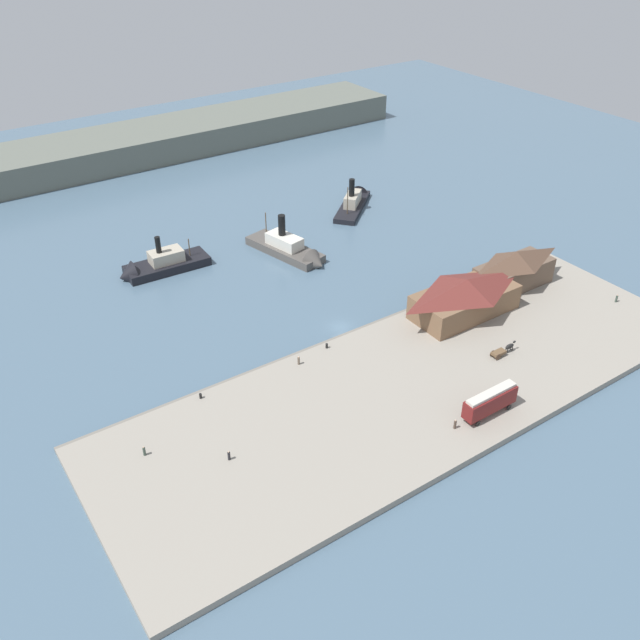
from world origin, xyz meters
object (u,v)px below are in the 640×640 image
horse_cart (503,350)px  pedestrian_near_cart (229,456)px  ferry_departing_north (292,251)px  ferry_near_quay (355,200)px  ferry_shed_customs_shed (514,269)px  mooring_post_west (327,346)px  pedestrian_walking_west (455,424)px  pedestrian_at_waters_edge (299,361)px  pedestrian_standing_center (144,451)px  street_tram (490,401)px  ferry_shed_east_terminal (465,296)px  pedestrian_by_tram (617,299)px  mooring_post_center_east (201,396)px  ferry_moored_west (156,266)px

horse_cart → pedestrian_near_cart: 52.36m
horse_cart → ferry_departing_north: size_ratio=0.25×
horse_cart → ferry_departing_north: (-9.89, 53.94, -0.58)m
ferry_near_quay → ferry_departing_north: bearing=-152.3°
ferry_shed_customs_shed → mooring_post_west: bearing=175.5°
pedestrian_walking_west → pedestrian_at_waters_edge: (-10.97, 27.22, -0.02)m
horse_cart → pedestrian_standing_center: 63.16m
street_tram → pedestrian_near_cart: (-38.54, 14.05, -1.80)m
horse_cart → mooring_post_west: 31.18m
ferry_shed_east_terminal → pedestrian_standing_center: (-65.94, -1.82, -2.99)m
pedestrian_standing_center → ferry_departing_north: size_ratio=0.07×
pedestrian_at_waters_edge → pedestrian_by_tram: bearing=-16.1°
pedestrian_walking_west → mooring_post_west: bearing=98.4°
mooring_post_center_east → pedestrian_near_cart: bearing=-100.2°
pedestrian_walking_west → pedestrian_at_waters_edge: 29.35m
street_tram → pedestrian_at_waters_edge: size_ratio=5.91×
ferry_shed_east_terminal → ferry_shed_customs_shed: 15.56m
ferry_shed_customs_shed → horse_cart: bearing=-141.0°
pedestrian_near_cart → mooring_post_center_east: (2.69, 14.91, -0.30)m
street_tram → ferry_departing_north: bearing=86.6°
pedestrian_near_cart → pedestrian_at_waters_edge: pedestrian_at_waters_edge is taller
ferry_departing_north → ferry_moored_west: bearing=159.5°
mooring_post_center_east → ferry_near_quay: (68.39, 49.88, -0.34)m
ferry_shed_east_terminal → ferry_departing_north: 42.50m
pedestrian_standing_center → ferry_moored_west: ferry_moored_west is taller
mooring_post_center_east → ferry_departing_north: ferry_departing_north is taller
ferry_shed_customs_shed → pedestrian_walking_west: bearing=-147.8°
ferry_near_quay → ferry_moored_west: 57.09m
ferry_shed_east_terminal → ferry_shed_customs_shed: bearing=6.8°
ferry_departing_north → ferry_moored_west: size_ratio=1.12×
ferry_near_quay → ferry_departing_north: ferry_departing_north is taller
ferry_shed_customs_shed → pedestrian_standing_center: (-81.40, -3.66, -3.29)m
ferry_shed_east_terminal → ferry_departing_north: bearing=109.1°
mooring_post_center_east → ferry_departing_north: bearing=41.3°
horse_cart → pedestrian_standing_center: bearing=169.0°
pedestrian_walking_west → ferry_near_quay: size_ratio=0.09×
pedestrian_at_waters_edge → ferry_departing_north: size_ratio=0.07×
mooring_post_center_east → ferry_departing_north: size_ratio=0.04×
street_tram → horse_cart: 16.85m
mooring_post_west → ferry_near_quay: size_ratio=0.05×
pedestrian_walking_west → ferry_moored_west: (-17.60, 73.72, -0.54)m
pedestrian_at_waters_edge → mooring_post_center_east: size_ratio=1.86×
ferry_shed_east_terminal → ferry_departing_north: (-13.84, 40.04, -3.40)m
pedestrian_at_waters_edge → ferry_departing_north: ferry_departing_north is taller
mooring_post_west → street_tram: bearing=-69.3°
pedestrian_standing_center → ferry_moored_west: size_ratio=0.08×
horse_cart → pedestrian_walking_west: 22.41m
pedestrian_near_cart → mooring_post_center_east: size_ratio=1.83×
street_tram → pedestrian_standing_center: bearing=155.7°
horse_cart → ferry_moored_west: (-38.00, 64.43, -0.69)m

